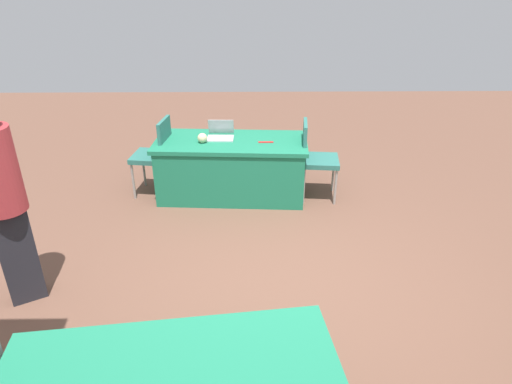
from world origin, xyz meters
TOP-DOWN VIEW (x-y plane):
  - ground_plane at (0.00, 0.00)m, footprint 14.40×14.40m
  - table_foreground at (0.46, -1.93)m, footprint 1.88×0.94m
  - chair_near_front at (1.39, -1.98)m, footprint 0.50×0.50m
  - chair_tucked_right at (-0.55, -1.85)m, footprint 0.48×0.48m
  - person_attendee_standing at (2.18, 0.05)m, footprint 0.46×0.46m
  - laptop_silver at (0.59, -2.02)m, footprint 0.33×0.30m
  - yarn_ball at (0.80, -1.85)m, footprint 0.12×0.12m
  - scissors_red at (0.04, -1.85)m, footprint 0.18×0.04m

SIDE VIEW (x-z plane):
  - ground_plane at x=0.00m, z-range 0.00..0.00m
  - table_foreground at x=0.46m, z-range 0.00..0.73m
  - chair_tucked_right at x=-0.55m, z-range 0.08..1.04m
  - chair_near_front at x=1.39m, z-range 0.08..1.06m
  - scissors_red at x=0.04m, z-range 0.72..0.73m
  - laptop_silver at x=0.59m, z-range 0.66..0.87m
  - yarn_ball at x=0.80m, z-range 0.72..0.84m
  - person_attendee_standing at x=2.18m, z-range 0.11..1.89m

